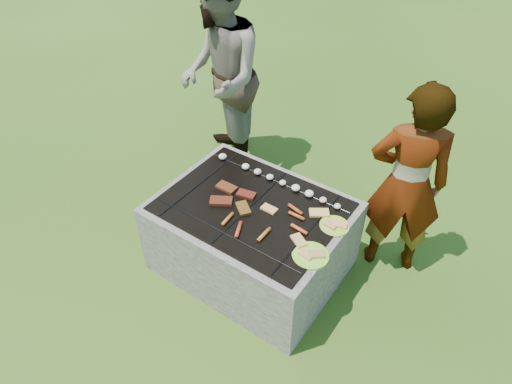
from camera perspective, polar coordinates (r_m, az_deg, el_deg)
lawn at (r=3.59m, az=-0.46°, el=-8.97°), size 60.00×60.00×0.00m
fire_pit at (r=3.38m, az=-0.49°, el=-5.85°), size 1.30×1.00×0.62m
mushrooms at (r=3.34m, az=2.67°, el=1.51°), size 1.06×0.06×0.04m
pork_slabs at (r=3.21m, az=-3.01°, el=-0.67°), size 0.38×0.29×0.02m
sausages at (r=3.01m, az=1.51°, el=-3.93°), size 0.52×0.47×0.03m
bread_on_grate at (r=3.05m, az=5.60°, el=-3.45°), size 0.44×0.43×0.02m
plate_far at (r=3.06m, az=9.81°, el=-4.18°), size 0.21×0.21×0.03m
plate_near at (r=2.85m, az=6.86°, el=-7.86°), size 0.30×0.30×0.03m
cook at (r=3.26m, az=18.30°, el=0.94°), size 0.66×0.56×1.52m
bystander at (r=4.08m, az=-4.51°, el=14.06°), size 1.12×1.14×1.86m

